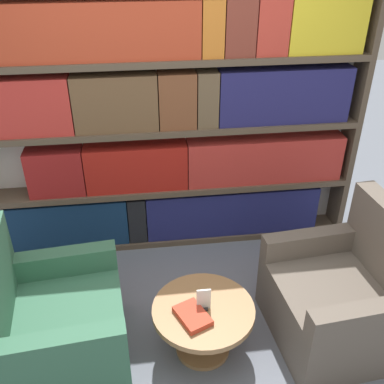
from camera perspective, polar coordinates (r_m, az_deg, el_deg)
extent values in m
plane|color=slate|center=(3.16, -0.13, -21.49)|extent=(14.00, 14.00, 0.00)
cube|color=silver|center=(3.76, -3.21, 8.87)|extent=(3.15, 0.05, 2.17)
cube|color=brown|center=(4.05, 19.66, 8.77)|extent=(0.05, 0.30, 2.17)
cube|color=brown|center=(4.18, -2.64, -5.39)|extent=(3.05, 0.30, 0.05)
cube|color=brown|center=(3.89, -2.82, 0.75)|extent=(3.05, 0.30, 0.05)
cube|color=brown|center=(3.64, -3.05, 8.12)|extent=(3.05, 0.30, 0.05)
cube|color=brown|center=(3.47, -3.30, 16.41)|extent=(3.05, 0.30, 0.05)
cube|color=#122D4E|center=(4.06, -15.25, -3.63)|extent=(1.00, 0.20, 0.43)
cube|color=black|center=(4.01, -6.98, -3.12)|extent=(0.15, 0.20, 0.43)
cube|color=navy|center=(4.09, 5.09, -2.26)|extent=(1.54, 0.20, 0.43)
cube|color=maroon|center=(3.81, -16.89, 2.50)|extent=(0.45, 0.20, 0.39)
cube|color=#A41C14|center=(3.75, -7.08, 3.20)|extent=(0.83, 0.20, 0.39)
cube|color=#B52F28|center=(3.90, 9.17, 4.15)|extent=(1.33, 0.20, 0.39)
cube|color=red|center=(3.61, -19.80, 10.24)|extent=(0.60, 0.20, 0.44)
cube|color=brown|center=(3.53, -9.68, 11.18)|extent=(0.64, 0.20, 0.44)
cube|color=brown|center=(3.54, -1.92, 11.66)|extent=(0.29, 0.20, 0.44)
cube|color=brown|center=(3.57, 1.89, 11.82)|extent=(0.16, 0.20, 0.44)
cube|color=navy|center=(3.71, 11.54, 12.00)|extent=(1.05, 0.20, 0.44)
cube|color=#B53C22|center=(3.40, -13.27, 19.26)|extent=(1.60, 0.20, 0.40)
cube|color=orange|center=(3.43, 2.52, 20.11)|extent=(0.16, 0.20, 0.40)
cube|color=brown|center=(3.47, 5.97, 20.10)|extent=(0.22, 0.20, 0.40)
cube|color=#BF382B|center=(3.53, 9.97, 20.02)|extent=(0.24, 0.20, 0.40)
cube|color=gold|center=(3.67, 16.55, 19.68)|extent=(0.57, 0.20, 0.40)
cube|color=#336047|center=(3.14, -16.13, -17.21)|extent=(0.88, 0.92, 0.45)
cube|color=#336047|center=(2.66, -15.73, -18.41)|extent=(0.67, 0.18, 0.17)
cube|color=#336047|center=(3.19, -15.56, -8.46)|extent=(0.67, 0.18, 0.17)
cube|color=brown|center=(3.33, 17.53, -14.04)|extent=(0.88, 0.92, 0.45)
cube|color=brown|center=(3.34, 14.41, -6.26)|extent=(0.67, 0.18, 0.17)
cube|color=brown|center=(2.88, 20.74, -14.80)|extent=(0.67, 0.18, 0.17)
cylinder|color=olive|center=(3.13, 1.41, -17.24)|extent=(0.12, 0.12, 0.35)
cylinder|color=olive|center=(3.25, 1.37, -19.09)|extent=(0.37, 0.37, 0.03)
cylinder|color=olive|center=(2.99, 1.46, -14.79)|extent=(0.67, 0.67, 0.04)
cube|color=black|center=(2.97, 1.46, -14.46)|extent=(0.05, 0.06, 0.01)
cube|color=silver|center=(2.92, 1.48, -13.45)|extent=(0.09, 0.01, 0.16)
cube|color=#B73823|center=(2.90, 0.07, -15.46)|extent=(0.25, 0.28, 0.04)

